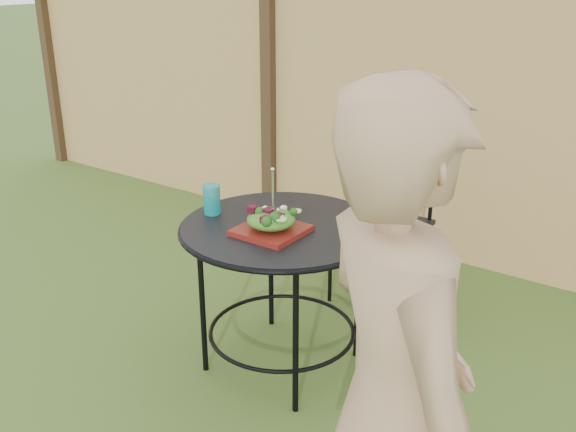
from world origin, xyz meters
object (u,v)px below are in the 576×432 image
Objects in this scene: patio_table at (282,253)px; diner at (393,417)px; salad_plate at (271,230)px; patio_chair at (386,214)px.

diner reaches higher than patio_table.
salad_plate reaches higher than patio_table.
patio_table is 0.92m from patio_chair.
patio_table is 0.18m from salad_plate.
patio_chair is at bearing -25.77° from diner.
salad_plate is (-1.03, 0.89, -0.07)m from diner.
patio_table is at bearing -6.68° from diner.
salad_plate is at bearing -4.13° from diner.
patio_chair is 0.59× the size of diner.
salad_plate is at bearing -92.09° from patio_chair.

